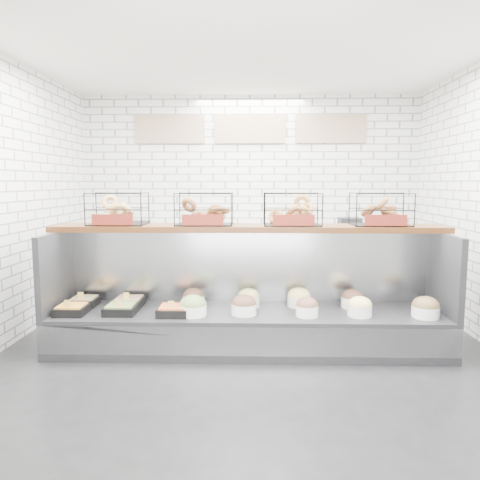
{
  "coord_description": "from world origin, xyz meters",
  "views": [
    {
      "loc": [
        0.05,
        -4.38,
        1.7
      ],
      "look_at": [
        -0.08,
        0.45,
        1.11
      ],
      "focal_mm": 35.0,
      "sensor_mm": 36.0,
      "label": 1
    }
  ],
  "objects": [
    {
      "name": "ground",
      "position": [
        0.0,
        0.0,
        0.0
      ],
      "size": [
        5.5,
        5.5,
        0.0
      ],
      "primitive_type": "plane",
      "color": "black",
      "rests_on": "ground"
    },
    {
      "name": "room_shell",
      "position": [
        0.0,
        0.6,
        2.06
      ],
      "size": [
        5.02,
        5.51,
        3.01
      ],
      "color": "silver",
      "rests_on": "ground"
    },
    {
      "name": "display_case",
      "position": [
        -0.0,
        0.34,
        0.33
      ],
      "size": [
        4.0,
        0.9,
        1.2
      ],
      "color": "black",
      "rests_on": "ground"
    },
    {
      "name": "bagel_shelf",
      "position": [
        0.0,
        0.52,
        1.38
      ],
      "size": [
        4.1,
        0.5,
        0.4
      ],
      "color": "#3A1D0C",
      "rests_on": "display_case"
    },
    {
      "name": "prep_counter",
      "position": [
        -0.01,
        2.43,
        0.47
      ],
      "size": [
        4.0,
        0.6,
        1.2
      ],
      "color": "#93969B",
      "rests_on": "ground"
    }
  ]
}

